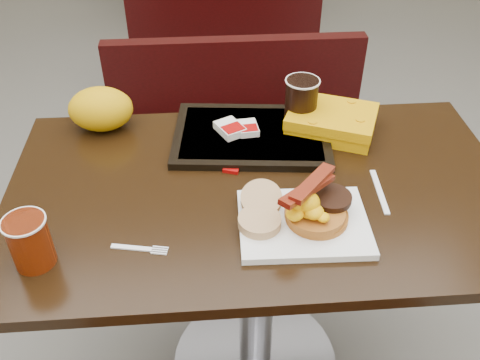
{
  "coord_description": "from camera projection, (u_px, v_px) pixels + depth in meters",
  "views": [
    {
      "loc": [
        -0.12,
        -0.97,
        1.55
      ],
      "look_at": [
        -0.05,
        -0.03,
        0.8
      ],
      "focal_mm": 39.79,
      "sensor_mm": 36.0,
      "label": 1
    }
  ],
  "objects": [
    {
      "name": "table_near",
      "position": [
        257.0,
        289.0,
        1.5
      ],
      "size": [
        1.2,
        0.7,
        0.75
      ],
      "primitive_type": null,
      "color": "black",
      "rests_on": "floor"
    },
    {
      "name": "bench_near_n",
      "position": [
        239.0,
        150.0,
        2.05
      ],
      "size": [
        1.0,
        0.46,
        0.72
      ],
      "primitive_type": null,
      "color": "black",
      "rests_on": "floor"
    },
    {
      "name": "bench_far_s",
      "position": [
        223.0,
        26.0,
        2.98
      ],
      "size": [
        1.0,
        0.46,
        0.72
      ],
      "primitive_type": null,
      "color": "black",
      "rests_on": "floor"
    },
    {
      "name": "platter",
      "position": [
        303.0,
        223.0,
        1.15
      ],
      "size": [
        0.28,
        0.22,
        0.02
      ],
      "primitive_type": "cube",
      "rotation": [
        0.0,
        0.0,
        -0.03
      ],
      "color": "white",
      "rests_on": "table_near"
    },
    {
      "name": "pancake_stack",
      "position": [
        317.0,
        214.0,
        1.14
      ],
      "size": [
        0.15,
        0.15,
        0.03
      ],
      "primitive_type": "cylinder",
      "rotation": [
        0.0,
        0.0,
        -0.12
      ],
      "color": "#A8491C",
      "rests_on": "platter"
    },
    {
      "name": "sausage_patty",
      "position": [
        331.0,
        198.0,
        1.15
      ],
      "size": [
        0.1,
        0.1,
        0.01
      ],
      "primitive_type": "cylinder",
      "rotation": [
        0.0,
        0.0,
        -0.17
      ],
      "color": "black",
      "rests_on": "pancake_stack"
    },
    {
      "name": "scrambled_eggs",
      "position": [
        307.0,
        204.0,
        1.11
      ],
      "size": [
        0.11,
        0.11,
        0.05
      ],
      "primitive_type": "ellipsoid",
      "rotation": [
        0.0,
        0.0,
        -0.32
      ],
      "color": "#FF9A05",
      "rests_on": "pancake_stack"
    },
    {
      "name": "bacon_strips",
      "position": [
        308.0,
        188.0,
        1.1
      ],
      "size": [
        0.17,
        0.17,
        0.01
      ],
      "primitive_type": null,
      "rotation": [
        0.0,
        0.0,
        0.78
      ],
      "color": "#470905",
      "rests_on": "scrambled_eggs"
    },
    {
      "name": "muffin_bottom",
      "position": [
        260.0,
        222.0,
        1.13
      ],
      "size": [
        0.1,
        0.1,
        0.02
      ],
      "primitive_type": "cylinder",
      "rotation": [
        0.0,
        0.0,
        0.04
      ],
      "color": "tan",
      "rests_on": "platter"
    },
    {
      "name": "muffin_top",
      "position": [
        261.0,
        199.0,
        1.17
      ],
      "size": [
        0.11,
        0.11,
        0.05
      ],
      "primitive_type": "cylinder",
      "rotation": [
        0.38,
        0.0,
        -0.16
      ],
      "color": "tan",
      "rests_on": "platter"
    },
    {
      "name": "coffee_cup_near",
      "position": [
        30.0,
        242.0,
        1.04
      ],
      "size": [
        0.09,
        0.09,
        0.11
      ],
      "primitive_type": "cylinder",
      "rotation": [
        0.0,
        0.0,
        0.11
      ],
      "color": "#912705",
      "rests_on": "table_near"
    },
    {
      "name": "fork",
      "position": [
        131.0,
        248.0,
        1.1
      ],
      "size": [
        0.12,
        0.05,
        0.0
      ],
      "primitive_type": null,
      "rotation": [
        0.0,
        0.0,
        -0.2
      ],
      "color": "white",
      "rests_on": "table_near"
    },
    {
      "name": "knife",
      "position": [
        380.0,
        191.0,
        1.25
      ],
      "size": [
        0.02,
        0.16,
        0.0
      ],
      "primitive_type": "cube",
      "rotation": [
        0.0,
        0.0,
        -1.63
      ],
      "color": "white",
      "rests_on": "table_near"
    },
    {
      "name": "condiment_ketchup",
      "position": [
        231.0,
        169.0,
        1.31
      ],
      "size": [
        0.05,
        0.04,
        0.01
      ],
      "primitive_type": "cube",
      "rotation": [
        0.0,
        0.0,
        -0.3
      ],
      "color": "#8C0504",
      "rests_on": "table_near"
    },
    {
      "name": "tray",
      "position": [
        252.0,
        135.0,
        1.41
      ],
      "size": [
        0.44,
        0.33,
        0.02
      ],
      "primitive_type": "cube",
      "rotation": [
        0.0,
        0.0,
        -0.1
      ],
      "color": "black",
      "rests_on": "table_near"
    },
    {
      "name": "hashbrown_sleeve_left",
      "position": [
        230.0,
        129.0,
        1.4
      ],
      "size": [
        0.09,
        0.1,
        0.02
      ],
      "primitive_type": "cube",
      "rotation": [
        0.0,
        0.0,
        0.48
      ],
      "color": "silver",
      "rests_on": "tray"
    },
    {
      "name": "hashbrown_sleeve_right",
      "position": [
        248.0,
        128.0,
        1.41
      ],
      "size": [
        0.06,
        0.07,
        0.02
      ],
      "primitive_type": "cube",
      "rotation": [
        0.0,
        0.0,
        0.1
      ],
      "color": "silver",
      "rests_on": "tray"
    },
    {
      "name": "coffee_cup_far",
      "position": [
        301.0,
        100.0,
        1.42
      ],
      "size": [
        0.11,
        0.11,
        0.12
      ],
      "primitive_type": "cylinder",
      "rotation": [
        0.0,
        0.0,
        0.3
      ],
      "color": "black",
      "rests_on": "tray"
    },
    {
      "name": "clamshell",
      "position": [
        331.0,
        121.0,
        1.43
      ],
      "size": [
        0.28,
        0.25,
        0.06
      ],
      "primitive_type": "cube",
      "rotation": [
        0.0,
        0.0,
        -0.39
      ],
      "color": "#CB8B03",
      "rests_on": "table_near"
    },
    {
      "name": "paper_bag",
      "position": [
        101.0,
        109.0,
        1.42
      ],
      "size": [
        0.18,
        0.14,
        0.12
      ],
      "primitive_type": "ellipsoid",
      "rotation": [
        0.0,
        0.0,
        -0.07
      ],
      "color": "#D9A707",
      "rests_on": "table_near"
    }
  ]
}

